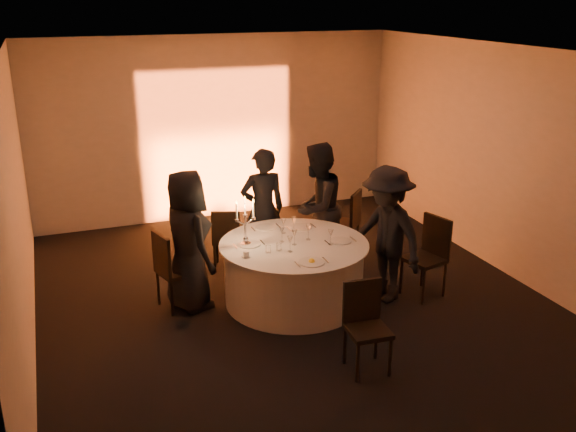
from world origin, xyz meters
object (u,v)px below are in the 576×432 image
object	(u,v)px
banquet_table	(294,273)
guest_right	(386,235)
guest_back_right	(317,207)
coffee_cup	(246,254)
guest_back_left	(263,210)
chair_front	(365,321)
candelabra	(245,228)
chair_back_left	(227,236)
chair_right	(429,252)
chair_left	(171,266)
chair_back_right	(348,219)
guest_left	(188,241)

from	to	relation	value
banquet_table	guest_right	size ratio (longest dim) A/B	1.06
guest_back_right	coffee_cup	world-z (taller)	guest_back_right
banquet_table	guest_back_left	world-z (taller)	guest_back_left
coffee_cup	banquet_table	bearing A→B (deg)	16.00
chair_front	coffee_cup	world-z (taller)	chair_front
guest_right	candelabra	bearing A→B (deg)	-123.27
chair_back_left	coffee_cup	distance (m)	1.46
chair_right	guest_back_left	bearing A→B (deg)	-146.40
guest_right	chair_left	bearing A→B (deg)	-121.59
banquet_table	chair_left	world-z (taller)	chair_left
chair_back_right	guest_back_left	world-z (taller)	guest_back_left
chair_back_right	chair_front	size ratio (longest dim) A/B	1.04
banquet_table	guest_back_right	bearing A→B (deg)	51.82
guest_back_left	guest_right	world-z (taller)	guest_right
banquet_table	chair_back_right	distance (m)	1.72
guest_right	guest_left	bearing A→B (deg)	-122.38
chair_left	chair_front	size ratio (longest dim) A/B	1.05
coffee_cup	candelabra	world-z (taller)	candelabra
chair_left	guest_left	size ratio (longest dim) A/B	0.57
banquet_table	chair_back_right	bearing A→B (deg)	41.59
chair_back_right	coffee_cup	xyz separation A→B (m)	(-1.94, -1.33, 0.26)
chair_right	chair_left	bearing A→B (deg)	-118.24
chair_back_left	guest_left	xyz separation A→B (m)	(-0.72, -0.89, 0.36)
chair_back_left	guest_right	size ratio (longest dim) A/B	0.51
guest_left	guest_right	world-z (taller)	guest_left
guest_back_left	chair_front	bearing A→B (deg)	94.26
guest_back_left	banquet_table	bearing A→B (deg)	91.87
chair_left	chair_back_left	size ratio (longest dim) A/B	1.11
guest_left	coffee_cup	xyz separation A→B (m)	(0.56, -0.52, -0.05)
guest_back_right	guest_right	bearing A→B (deg)	71.18
guest_left	guest_right	xyz separation A→B (m)	(2.29, -0.65, -0.00)
chair_left	guest_left	distance (m)	0.37
guest_left	guest_back_right	distance (m)	1.95
chair_back_left	chair_right	size ratio (longest dim) A/B	0.87
chair_left	coffee_cup	size ratio (longest dim) A/B	8.80
chair_front	guest_left	size ratio (longest dim) A/B	0.54
chair_left	banquet_table	bearing A→B (deg)	-119.69
guest_left	candelabra	xyz separation A→B (m)	(0.66, -0.16, 0.13)
chair_back_right	guest_left	xyz separation A→B (m)	(-2.50, -0.80, 0.32)
banquet_table	guest_right	distance (m)	1.21
guest_back_left	coffee_cup	xyz separation A→B (m)	(-0.64, -1.29, -0.05)
chair_right	guest_back_right	distance (m)	1.61
chair_back_left	guest_back_right	bearing A→B (deg)	-177.87
chair_back_left	guest_right	world-z (taller)	guest_right
coffee_cup	candelabra	bearing A→B (deg)	73.43
chair_right	guest_back_right	size ratio (longest dim) A/B	0.57
guest_back_right	chair_back_left	bearing A→B (deg)	-56.21
banquet_table	guest_left	xyz separation A→B (m)	(-1.21, 0.33, 0.47)
guest_left	coffee_cup	size ratio (longest dim) A/B	15.49
chair_front	candelabra	size ratio (longest dim) A/B	1.51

